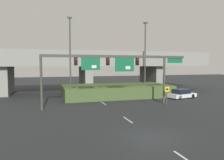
{
  "coord_description": "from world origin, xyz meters",
  "views": [
    {
      "loc": [
        -7.23,
        -13.94,
        5.18
      ],
      "look_at": [
        0.0,
        10.01,
        3.39
      ],
      "focal_mm": 35.0,
      "sensor_mm": 36.0,
      "label": 1
    }
  ],
  "objects_px": {
    "highway_light_pole_near": "(70,54)",
    "highway_light_pole_far": "(145,56)",
    "signal_gantry": "(115,64)",
    "parked_sedan_near_right": "(182,94)",
    "speed_limit_sign": "(167,93)"
  },
  "relations": [
    {
      "from": "parked_sedan_near_right",
      "to": "signal_gantry",
      "type": "bearing_deg",
      "value": -179.33
    },
    {
      "from": "highway_light_pole_far",
      "to": "parked_sedan_near_right",
      "type": "height_order",
      "value": "highway_light_pole_far"
    },
    {
      "from": "signal_gantry",
      "to": "parked_sedan_near_right",
      "type": "distance_m",
      "value": 12.92
    },
    {
      "from": "highway_light_pole_far",
      "to": "highway_light_pole_near",
      "type": "bearing_deg",
      "value": 176.97
    },
    {
      "from": "signal_gantry",
      "to": "speed_limit_sign",
      "type": "xyz_separation_m",
      "value": [
        6.55,
        -1.26,
        -3.64
      ]
    },
    {
      "from": "signal_gantry",
      "to": "parked_sedan_near_right",
      "type": "xyz_separation_m",
      "value": [
        11.71,
        3.01,
        -4.54
      ]
    },
    {
      "from": "highway_light_pole_near",
      "to": "parked_sedan_near_right",
      "type": "bearing_deg",
      "value": -26.31
    },
    {
      "from": "signal_gantry",
      "to": "speed_limit_sign",
      "type": "height_order",
      "value": "signal_gantry"
    },
    {
      "from": "speed_limit_sign",
      "to": "highway_light_pole_near",
      "type": "relative_size",
      "value": 0.18
    },
    {
      "from": "highway_light_pole_near",
      "to": "highway_light_pole_far",
      "type": "bearing_deg",
      "value": -3.03
    },
    {
      "from": "signal_gantry",
      "to": "highway_light_pole_near",
      "type": "xyz_separation_m",
      "value": [
        -4.33,
        10.94,
        1.65
      ]
    },
    {
      "from": "signal_gantry",
      "to": "highway_light_pole_far",
      "type": "relative_size",
      "value": 1.46
    },
    {
      "from": "highway_light_pole_near",
      "to": "parked_sedan_near_right",
      "type": "relative_size",
      "value": 2.69
    },
    {
      "from": "signal_gantry",
      "to": "highway_light_pole_near",
      "type": "distance_m",
      "value": 11.88
    },
    {
      "from": "signal_gantry",
      "to": "highway_light_pole_near",
      "type": "bearing_deg",
      "value": 111.59
    }
  ]
}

